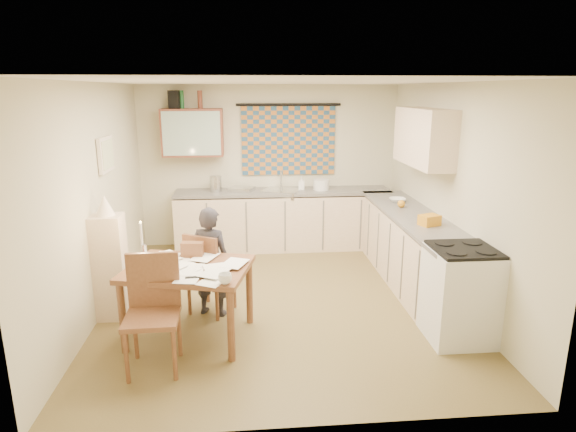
{
  "coord_description": "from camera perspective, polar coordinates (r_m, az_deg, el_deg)",
  "views": [
    {
      "loc": [
        -0.37,
        -5.27,
        2.41
      ],
      "look_at": [
        0.11,
        0.2,
        0.97
      ],
      "focal_mm": 30.0,
      "sensor_mm": 36.0,
      "label": 1
    }
  ],
  "objects": [
    {
      "name": "floor",
      "position": [
        5.81,
        -0.95,
        -9.94
      ],
      "size": [
        4.0,
        4.5,
        0.02
      ],
      "primitive_type": "cube",
      "color": "brown",
      "rests_on": "ground"
    },
    {
      "name": "ceiling",
      "position": [
        5.29,
        -1.07,
        15.74
      ],
      "size": [
        4.0,
        4.5,
        0.02
      ],
      "primitive_type": "cube",
      "color": "white",
      "rests_on": "floor"
    },
    {
      "name": "wall_back",
      "position": [
        7.63,
        -2.23,
        5.92
      ],
      "size": [
        4.0,
        0.02,
        2.5
      ],
      "primitive_type": "cube",
      "color": "beige",
      "rests_on": "floor"
    },
    {
      "name": "wall_front",
      "position": [
        3.25,
        1.86,
        -6.29
      ],
      "size": [
        4.0,
        0.02,
        2.5
      ],
      "primitive_type": "cube",
      "color": "beige",
      "rests_on": "floor"
    },
    {
      "name": "wall_left",
      "position": [
        5.64,
        -21.83,
        1.73
      ],
      "size": [
        0.02,
        4.5,
        2.5
      ],
      "primitive_type": "cube",
      "color": "beige",
      "rests_on": "floor"
    },
    {
      "name": "wall_right",
      "position": [
        5.9,
        18.87,
        2.53
      ],
      "size": [
        0.02,
        4.5,
        2.5
      ],
      "primitive_type": "cube",
      "color": "beige",
      "rests_on": "floor"
    },
    {
      "name": "window_blind",
      "position": [
        7.56,
        0.06,
        8.9
      ],
      "size": [
        1.45,
        0.03,
        1.05
      ],
      "primitive_type": "cube",
      "color": "navy",
      "rests_on": "wall_back"
    },
    {
      "name": "curtain_rod",
      "position": [
        7.51,
        0.07,
        13.07
      ],
      "size": [
        1.6,
        0.04,
        0.04
      ],
      "primitive_type": "cylinder",
      "rotation": [
        0.0,
        1.57,
        0.0
      ],
      "color": "black",
      "rests_on": "wall_back"
    },
    {
      "name": "wall_cabinet",
      "position": [
        7.42,
        -11.23,
        9.68
      ],
      "size": [
        0.9,
        0.34,
        0.7
      ],
      "primitive_type": "cube",
      "color": "brown",
      "rests_on": "wall_back"
    },
    {
      "name": "wall_cabinet_glass",
      "position": [
        7.25,
        -11.37,
        9.56
      ],
      "size": [
        0.84,
        0.02,
        0.64
      ],
      "primitive_type": "cube",
      "color": "#99B2A5",
      "rests_on": "wall_back"
    },
    {
      "name": "upper_cabinet_right",
      "position": [
        6.25,
        15.78,
        8.98
      ],
      "size": [
        0.34,
        1.3,
        0.7
      ],
      "primitive_type": "cube",
      "color": "beige",
      "rests_on": "wall_right"
    },
    {
      "name": "framed_print",
      "position": [
        5.94,
        -20.8,
        6.85
      ],
      "size": [
        0.04,
        0.5,
        0.4
      ],
      "primitive_type": "cube",
      "color": "beige",
      "rests_on": "wall_left"
    },
    {
      "name": "print_canvas",
      "position": [
        5.93,
        -20.57,
        6.86
      ],
      "size": [
        0.01,
        0.42,
        0.32
      ],
      "primitive_type": "cube",
      "color": "white",
      "rests_on": "wall_left"
    },
    {
      "name": "counter_back",
      "position": [
        7.51,
        -0.54,
        -0.46
      ],
      "size": [
        3.3,
        0.62,
        0.92
      ],
      "color": "beige",
      "rests_on": "floor"
    },
    {
      "name": "counter_right",
      "position": [
        6.27,
        14.54,
        -4.02
      ],
      "size": [
        0.62,
        2.95,
        0.92
      ],
      "color": "beige",
      "rests_on": "floor"
    },
    {
      "name": "stove",
      "position": [
        5.07,
        19.72,
        -8.69
      ],
      "size": [
        0.61,
        0.61,
        0.95
      ],
      "color": "white",
      "rests_on": "floor"
    },
    {
      "name": "sink",
      "position": [
        7.4,
        -0.77,
        2.74
      ],
      "size": [
        0.69,
        0.64,
        0.1
      ],
      "primitive_type": "cube",
      "rotation": [
        0.0,
        0.0,
        -0.43
      ],
      "color": "silver",
      "rests_on": "counter_back"
    },
    {
      "name": "tap",
      "position": [
        7.54,
        -0.83,
        4.36
      ],
      "size": [
        0.04,
        0.04,
        0.28
      ],
      "primitive_type": "cylinder",
      "rotation": [
        0.0,
        0.0,
        0.25
      ],
      "color": "silver",
      "rests_on": "counter_back"
    },
    {
      "name": "dish_rack",
      "position": [
        7.37,
        -5.52,
        3.17
      ],
      "size": [
        0.43,
        0.4,
        0.06
      ],
      "primitive_type": "cube",
      "rotation": [
        0.0,
        0.0,
        -0.36
      ],
      "color": "silver",
      "rests_on": "counter_back"
    },
    {
      "name": "kettle",
      "position": [
        7.37,
        -8.55,
        3.79
      ],
      "size": [
        0.22,
        0.22,
        0.24
      ],
      "primitive_type": "cylinder",
      "rotation": [
        0.0,
        0.0,
        -0.26
      ],
      "color": "silver",
      "rests_on": "counter_back"
    },
    {
      "name": "mixing_bowl",
      "position": [
        7.45,
        3.94,
        3.72
      ],
      "size": [
        0.32,
        0.32,
        0.16
      ],
      "primitive_type": "cylinder",
      "rotation": [
        0.0,
        0.0,
        -0.42
      ],
      "color": "white",
      "rests_on": "counter_back"
    },
    {
      "name": "soap_bottle",
      "position": [
        7.45,
        1.62,
        3.92
      ],
      "size": [
        0.11,
        0.11,
        0.2
      ],
      "primitive_type": "imported",
      "rotation": [
        0.0,
        0.0,
        -0.12
      ],
      "color": "white",
      "rests_on": "counter_back"
    },
    {
      "name": "bowl",
      "position": [
        6.79,
        12.84,
        1.85
      ],
      "size": [
        0.27,
        0.27,
        0.05
      ],
      "primitive_type": "imported",
      "rotation": [
        0.0,
        0.0,
        -0.11
      ],
      "color": "white",
      "rests_on": "counter_right"
    },
    {
      "name": "orange_bag",
      "position": [
        5.7,
        16.42,
        -0.47
      ],
      "size": [
        0.26,
        0.23,
        0.12
      ],
      "primitive_type": "cube",
      "rotation": [
        0.0,
        0.0,
        0.38
      ],
      "color": "orange",
      "rests_on": "counter_right"
    },
    {
      "name": "fruit_orange",
      "position": [
        6.47,
        13.28,
        1.41
      ],
      "size": [
        0.1,
        0.1,
        0.1
      ],
      "primitive_type": "sphere",
      "color": "orange",
      "rests_on": "counter_right"
    },
    {
      "name": "speaker",
      "position": [
        7.42,
        -13.2,
        13.29
      ],
      "size": [
        0.2,
        0.23,
        0.26
      ],
      "primitive_type": "cube",
      "rotation": [
        0.0,
        0.0,
        -0.21
      ],
      "color": "black",
      "rests_on": "wall_cabinet"
    },
    {
      "name": "bottle_green",
      "position": [
        7.41,
        -12.51,
        13.33
      ],
      "size": [
        0.09,
        0.09,
        0.26
      ],
      "primitive_type": "cylinder",
      "rotation": [
        0.0,
        0.0,
        0.33
      ],
      "color": "#195926",
      "rests_on": "wall_cabinet"
    },
    {
      "name": "bottle_brown",
      "position": [
        7.38,
        -10.39,
        13.43
      ],
      "size": [
        0.08,
        0.08,
        0.26
      ],
      "primitive_type": "cylinder",
      "rotation": [
        0.0,
        0.0,
        0.22
      ],
      "color": "brown",
      "rests_on": "wall_cabinet"
    },
    {
      "name": "dining_table",
      "position": [
        4.95,
        -11.57,
        -9.9
      ],
      "size": [
        1.33,
        1.12,
        0.75
      ],
      "rotation": [
        0.0,
        0.0,
        -0.23
      ],
      "color": "brown",
      "rests_on": "floor"
    },
    {
      "name": "chair_far",
      "position": [
        5.47,
        -9.11,
        -8.37
      ],
      "size": [
        0.57,
        0.57,
        0.93
      ],
      "rotation": [
        0.0,
        0.0,
        2.62
      ],
      "color": "brown",
      "rests_on": "floor"
    },
    {
      "name": "chair_near",
      "position": [
        4.53,
        -15.62,
        -13.46
      ],
      "size": [
        0.47,
        0.47,
        1.02
      ],
      "rotation": [
        0.0,
        0.0,
        0.03
      ],
      "color": "brown",
      "rests_on": "floor"
    },
    {
      "name": "person",
      "position": [
        5.3,
        -9.15,
        -5.37
      ],
      "size": [
        0.64,
        0.58,
        1.22
      ],
      "primitive_type": "imported",
      "rotation": [
        0.0,
        0.0,
        2.79
      ],
      "color": "black",
      "rests_on": "floor"
    },
    {
      "name": "shelf_stand",
      "position": [
        5.52,
        -20.27,
        -5.71
      ],
      "size": [
        0.32,
        0.3,
        1.15
      ],
      "primitive_type": "cube",
      "color": "beige",
      "rests_on": "floor"
    },
    {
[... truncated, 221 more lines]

